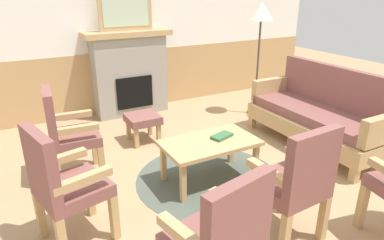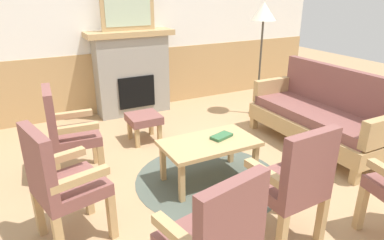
{
  "view_description": "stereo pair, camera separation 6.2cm",
  "coord_description": "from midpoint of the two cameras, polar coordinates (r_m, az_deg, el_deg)",
  "views": [
    {
      "loc": [
        -1.65,
        -2.66,
        1.89
      ],
      "look_at": [
        0.0,
        0.35,
        0.55
      ],
      "focal_mm": 32.09,
      "sensor_mm": 36.0,
      "label": 1
    },
    {
      "loc": [
        -1.6,
        -2.69,
        1.89
      ],
      "look_at": [
        0.0,
        0.35,
        0.55
      ],
      "focal_mm": 32.09,
      "sensor_mm": 36.0,
      "label": 2
    }
  ],
  "objects": [
    {
      "name": "framed_picture",
      "position": [
        5.29,
        -10.26,
        17.46
      ],
      "size": [
        0.8,
        0.04,
        0.56
      ],
      "color": "tan",
      "rests_on": "fireplace"
    },
    {
      "name": "wall_back",
      "position": [
        5.54,
        -10.92,
        14.99
      ],
      "size": [
        7.2,
        0.14,
        2.7
      ],
      "color": "white",
      "rests_on": "ground_plane"
    },
    {
      "name": "floor_lamp_by_couch",
      "position": [
        5.25,
        12.12,
        16.1
      ],
      "size": [
        0.36,
        0.36,
        1.68
      ],
      "color": "#332D28",
      "rests_on": "ground_plane"
    },
    {
      "name": "coffee_table",
      "position": [
        3.47,
        3.41,
        -4.37
      ],
      "size": [
        0.96,
        0.56,
        0.44
      ],
      "color": "tan",
      "rests_on": "ground_plane"
    },
    {
      "name": "round_rug",
      "position": [
        3.66,
        3.28,
        -9.78
      ],
      "size": [
        1.53,
        1.53,
        0.01
      ],
      "primitive_type": "cylinder",
      "color": "#4C564C",
      "rests_on": "ground_plane"
    },
    {
      "name": "armchair_corner_left",
      "position": [
        2.71,
        17.13,
        -9.64
      ],
      "size": [
        0.5,
        0.5,
        0.98
      ],
      "color": "tan",
      "rests_on": "ground_plane"
    },
    {
      "name": "fireplace",
      "position": [
        5.42,
        -9.63,
        7.86
      ],
      "size": [
        1.3,
        0.44,
        1.28
      ],
      "color": "gray",
      "rests_on": "ground_plane"
    },
    {
      "name": "armchair_by_window_left",
      "position": [
        3.68,
        -19.69,
        -1.54
      ],
      "size": [
        0.51,
        0.51,
        0.98
      ],
      "color": "tan",
      "rests_on": "ground_plane"
    },
    {
      "name": "ground_plane",
      "position": [
        3.65,
        3.08,
        -9.85
      ],
      "size": [
        14.0,
        14.0,
        0.0
      ],
      "primitive_type": "plane",
      "color": "tan"
    },
    {
      "name": "couch",
      "position": [
        4.52,
        20.9,
        0.6
      ],
      "size": [
        0.7,
        1.8,
        0.98
      ],
      "color": "tan",
      "rests_on": "ground_plane"
    },
    {
      "name": "armchair_near_fireplace",
      "position": [
        2.77,
        -20.45,
        -9.43
      ],
      "size": [
        0.58,
        0.58,
        0.98
      ],
      "color": "tan",
      "rests_on": "ground_plane"
    },
    {
      "name": "footstool",
      "position": [
        4.44,
        -7.61,
        -0.04
      ],
      "size": [
        0.4,
        0.4,
        0.36
      ],
      "color": "tan",
      "rests_on": "ground_plane"
    },
    {
      "name": "book_on_table",
      "position": [
        3.54,
        5.42,
        -2.71
      ],
      "size": [
        0.26,
        0.19,
        0.03
      ],
      "primitive_type": "cube",
      "rotation": [
        0.0,
        0.0,
        0.31
      ],
      "color": "#33663D",
      "rests_on": "coffee_table"
    },
    {
      "name": "armchair_front_center",
      "position": [
        2.09,
        4.69,
        -19.08
      ],
      "size": [
        0.57,
        0.57,
        0.98
      ],
      "color": "tan",
      "rests_on": "ground_plane"
    }
  ]
}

